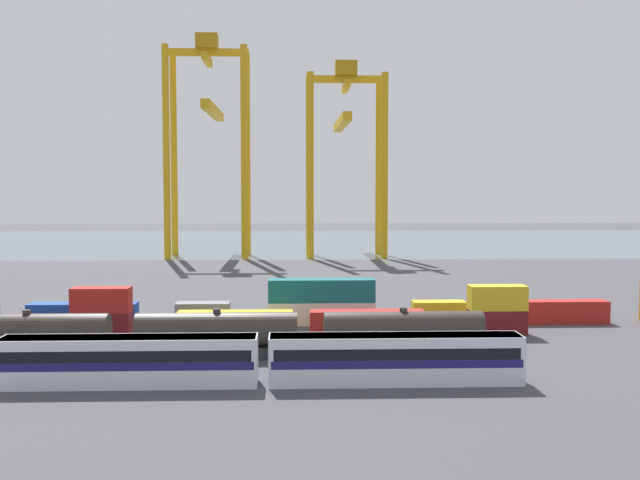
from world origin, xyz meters
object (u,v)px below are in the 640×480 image
Objects in this scene: freight_tank_row at (217,334)px; shipping_container_4 at (235,323)px; shipping_container_2 at (102,324)px; gantry_crane_central at (345,139)px; shipping_container_9 at (203,314)px; passenger_train at (263,358)px; gantry_crane_west at (209,126)px; shipping_container_12 at (439,312)px.

shipping_container_4 is at bearing 85.10° from freight_tank_row.
shipping_container_2 is 0.14× the size of gantry_crane_central.
shipping_container_2 is at bearing -147.23° from shipping_container_9.
passenger_train is 120.50m from gantry_crane_west.
shipping_container_2 is 0.12× the size of gantry_crane_west.
gantry_crane_central is (18.23, 96.32, 25.30)m from shipping_container_4.
shipping_container_12 is at bearing -68.44° from gantry_crane_west.
shipping_container_4 is 0.25× the size of gantry_crane_west.
shipping_container_4 is 23.68m from shipping_container_12.
freight_tank_row is at bearing -144.56° from shipping_container_12.
shipping_container_12 is at bearing 54.29° from passenger_train.
shipping_container_4 is (13.93, 0.00, 0.00)m from shipping_container_2.
gantry_crane_central reaches higher than shipping_container_12.
passenger_train is at bearing -49.08° from shipping_container_2.
freight_tank_row is 4.05× the size of shipping_container_4.
shipping_container_2 is at bearing 130.92° from passenger_train.
freight_tank_row reaches higher than shipping_container_4.
shipping_container_4 is 2.00× the size of shipping_container_9.
passenger_train is 3.41× the size of shipping_container_4.
gantry_crane_central is (30.82, 0.38, -2.81)m from gantry_crane_west.
passenger_train reaches higher than shipping_container_9.
shipping_container_12 is at bearing 0.00° from shipping_container_9.
shipping_container_9 is at bearing 32.77° from shipping_container_2.
gantry_crane_west reaches higher than gantry_crane_central.
shipping_container_2 is 11.69m from shipping_container_9.
gantry_crane_west is (-8.49, 89.61, 28.12)m from shipping_container_9.
freight_tank_row is 16.79m from shipping_container_2.
gantry_crane_central is (-4.58, 89.99, 25.30)m from shipping_container_12.
shipping_container_2 is 37.29m from shipping_container_12.
shipping_container_4 is 0.28× the size of gantry_crane_central.
shipping_container_4 is (-3.67, 20.30, -0.84)m from passenger_train.
gantry_crane_central is at bearing 71.53° from shipping_container_2.
gantry_crane_central is at bearing 0.70° from gantry_crane_west.
shipping_container_4 is 100.76m from gantry_crane_west.
freight_tank_row is 1.12× the size of gantry_crane_central.
shipping_container_4 is at bearing 100.26° from passenger_train.
shipping_container_2 is (-13.03, 10.55, -0.87)m from freight_tank_row.
freight_tank_row is 8.12× the size of shipping_container_12.
freight_tank_row is 110.54m from gantry_crane_west.
shipping_container_12 is at bearing 15.51° from shipping_container_4.
gantry_crane_west is at bearing 96.26° from freight_tank_row.
shipping_container_2 is at bearing -90.80° from gantry_crane_west.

